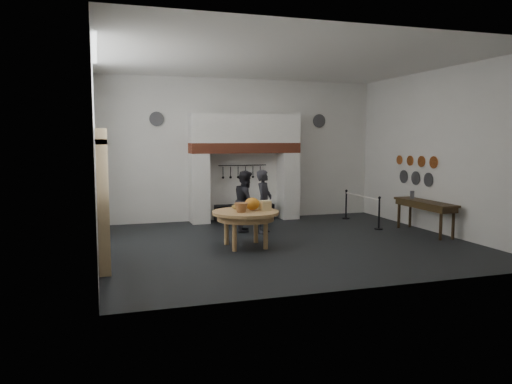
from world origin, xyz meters
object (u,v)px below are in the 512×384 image
object	(u,v)px
work_table	(246,212)
barrier_post_far	(346,205)
visitor_far	(246,201)
iron_range	(244,212)
barrier_post_near	(379,214)
visitor_near	(264,202)
side_table	(425,202)

from	to	relation	value
work_table	barrier_post_far	distance (m)	5.33
visitor_far	barrier_post_far	size ratio (longest dim) A/B	1.91
iron_range	barrier_post_near	xyz separation A→B (m)	(3.23, -2.78, 0.20)
visitor_far	visitor_near	bearing A→B (deg)	-116.18
side_table	barrier_post_far	xyz separation A→B (m)	(-0.87, 2.91, -0.42)
barrier_post_near	barrier_post_far	size ratio (longest dim) A/B	1.00
iron_range	visitor_near	xyz separation A→B (m)	(-0.10, -2.27, 0.62)
side_table	barrier_post_far	size ratio (longest dim) A/B	2.44
side_table	barrier_post_near	world-z (taller)	same
visitor_near	visitor_far	bearing A→B (deg)	82.94
work_table	side_table	world-z (taller)	side_table
iron_range	side_table	size ratio (longest dim) A/B	0.86
barrier_post_near	barrier_post_far	world-z (taller)	same
visitor_near	barrier_post_far	world-z (taller)	visitor_near
side_table	barrier_post_far	world-z (taller)	same
iron_range	barrier_post_near	size ratio (longest dim) A/B	2.11
work_table	barrier_post_near	world-z (taller)	barrier_post_near
iron_range	barrier_post_far	size ratio (longest dim) A/B	2.11
barrier_post_near	barrier_post_far	distance (m)	2.00
iron_range	barrier_post_near	distance (m)	4.27
visitor_near	barrier_post_near	bearing A→B (deg)	-60.71
visitor_far	barrier_post_far	distance (m)	3.91
work_table	barrier_post_far	world-z (taller)	barrier_post_far
visitor_near	barrier_post_near	size ratio (longest dim) A/B	1.94
side_table	barrier_post_near	size ratio (longest dim) A/B	2.44
barrier_post_near	side_table	bearing A→B (deg)	-46.50
iron_range	visitor_far	world-z (taller)	visitor_far
barrier_post_near	iron_range	bearing A→B (deg)	139.34
side_table	barrier_post_near	bearing A→B (deg)	133.50
iron_range	work_table	bearing A→B (deg)	-105.89
barrier_post_far	work_table	bearing A→B (deg)	-144.59
work_table	barrier_post_near	distance (m)	4.48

